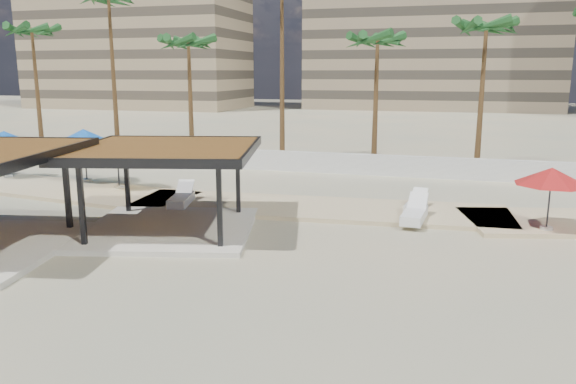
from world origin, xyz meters
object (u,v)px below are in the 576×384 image
(lounger_b, at_px, (414,215))
(lounger_c, at_px, (416,205))
(lounger_a, at_px, (181,199))
(pavilion_central, at_px, (167,181))
(umbrella_c, at_px, (552,176))
(umbrella_a, at_px, (84,136))

(lounger_b, height_order, lounger_c, lounger_b)
(lounger_b, relative_size, lounger_c, 1.16)
(lounger_a, bearing_deg, lounger_c, -93.09)
(pavilion_central, bearing_deg, lounger_b, 8.32)
(umbrella_c, relative_size, lounger_b, 1.40)
(lounger_b, bearing_deg, lounger_a, 94.92)
(pavilion_central, bearing_deg, umbrella_a, 127.44)
(umbrella_c, distance_m, lounger_b, 5.03)
(pavilion_central, relative_size, lounger_c, 3.68)
(umbrella_c, bearing_deg, umbrella_a, 171.12)
(umbrella_a, height_order, umbrella_c, umbrella_a)
(umbrella_c, bearing_deg, lounger_c, 159.25)
(pavilion_central, relative_size, umbrella_c, 2.28)
(lounger_a, height_order, lounger_b, lounger_b)
(umbrella_a, relative_size, umbrella_c, 1.14)
(lounger_c, bearing_deg, umbrella_a, 92.48)
(lounger_c, bearing_deg, lounger_a, 107.92)
(umbrella_a, distance_m, lounger_a, 8.16)
(pavilion_central, distance_m, lounger_a, 3.97)
(umbrella_c, bearing_deg, lounger_a, 179.80)
(umbrella_a, bearing_deg, umbrella_c, -8.88)
(umbrella_c, xyz_separation_m, lounger_c, (-4.76, 1.80, -1.78))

